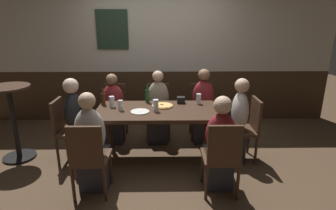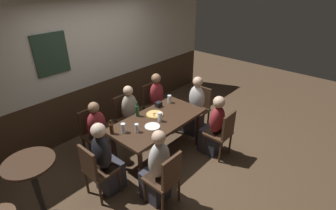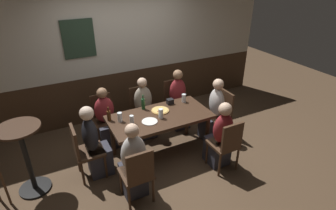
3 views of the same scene
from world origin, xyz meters
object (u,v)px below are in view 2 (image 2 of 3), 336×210
(person_head_west, at_px, (106,163))
(pizza, at_px, (155,114))
(person_mid_far, at_px, (132,119))
(pint_glass_stout, at_px, (160,117))
(chair_right_near, at_px, (222,132))
(condiment_caddy, at_px, (159,104))
(chair_head_east, at_px, (200,106))
(side_bar_table, at_px, (38,191))
(chair_left_near, at_px, (166,177))
(pint_glass_pale, at_px, (169,100))
(person_left_near, at_px, (157,172))
(person_right_near, at_px, (214,129))
(chair_right_far, at_px, (153,102))
(beer_bottle_brown, at_px, (111,129))
(plate_white_large, at_px, (152,126))
(person_head_east, at_px, (195,109))
(chair_left_far, at_px, (94,131))
(person_right_far, at_px, (158,105))
(highball_clear, at_px, (123,129))
(chair_head_west, at_px, (96,169))
(chair_mid_far, at_px, (126,115))
(beer_bottle_green, at_px, (137,111))
(dining_table, at_px, (158,124))
(beer_glass_tall, at_px, (137,129))
(person_left_far, at_px, (100,137))

(person_head_west, bearing_deg, pizza, 6.78)
(person_mid_far, distance_m, pint_glass_stout, 0.81)
(chair_right_near, distance_m, condiment_caddy, 1.22)
(chair_head_east, height_order, side_bar_table, side_bar_table)
(chair_left_near, relative_size, pint_glass_pale, 5.99)
(person_left_near, distance_m, person_right_near, 1.43)
(chair_right_far, bearing_deg, person_right_near, -90.00)
(beer_bottle_brown, relative_size, plate_white_large, 0.95)
(person_mid_far, xyz_separation_m, side_bar_table, (-1.97, -0.59, 0.14))
(chair_left_near, height_order, person_head_west, person_head_west)
(person_head_east, bearing_deg, person_right_near, -117.95)
(chair_right_near, height_order, chair_right_far, same)
(person_left_near, xyz_separation_m, person_right_near, (1.43, 0.00, -0.02))
(chair_left_far, bearing_deg, person_right_far, -6.45)
(pizza, bearing_deg, chair_head_east, -6.68)
(plate_white_large, bearing_deg, pint_glass_pale, 23.31)
(highball_clear, distance_m, side_bar_table, 1.37)
(chair_left_far, height_order, chair_head_west, same)
(person_head_east, distance_m, pizza, 1.04)
(chair_mid_far, xyz_separation_m, condiment_caddy, (0.34, -0.53, 0.29))
(chair_mid_far, xyz_separation_m, person_right_far, (0.72, -0.16, -0.01))
(chair_mid_far, bearing_deg, side_bar_table, -159.16)
(chair_head_west, distance_m, beer_bottle_green, 1.18)
(chair_left_far, xyz_separation_m, highball_clear, (0.10, -0.70, 0.31))
(plate_white_large, bearing_deg, highball_clear, 151.16)
(person_right_near, relative_size, condiment_caddy, 10.21)
(chair_left_far, bearing_deg, pint_glass_stout, -52.05)
(dining_table, xyz_separation_m, person_mid_far, (-0.00, 0.66, -0.18))
(person_right_far, xyz_separation_m, pint_glass_pale, (-0.13, -0.42, 0.32))
(pint_glass_stout, bearing_deg, person_left_near, -139.78)
(chair_head_east, distance_m, person_right_far, 0.84)
(chair_left_far, height_order, pint_glass_stout, pint_glass_stout)
(person_mid_far, distance_m, highball_clear, 0.89)
(person_left_near, xyz_separation_m, beer_glass_tall, (0.24, 0.64, 0.31))
(dining_table, distance_m, chair_right_near, 1.10)
(chair_left_near, bearing_deg, beer_bottle_green, 63.68)
(beer_bottle_green, bearing_deg, chair_mid_far, 73.66)
(person_right_far, bearing_deg, chair_right_near, -90.00)
(person_left_far, height_order, condiment_caddy, person_left_far)
(chair_mid_far, distance_m, person_right_far, 0.73)
(chair_right_near, xyz_separation_m, beer_bottle_brown, (-1.48, 1.05, 0.33))
(chair_head_east, relative_size, person_mid_far, 0.78)
(chair_left_far, relative_size, person_head_east, 0.76)
(beer_glass_tall, bearing_deg, pizza, 16.03)
(beer_glass_tall, height_order, beer_bottle_brown, beer_bottle_brown)
(person_right_near, xyz_separation_m, condiment_caddy, (-0.38, 0.95, 0.31))
(plate_white_large, bearing_deg, chair_head_east, 3.88)
(chair_left_far, distance_m, side_bar_table, 1.47)
(dining_table, height_order, person_mid_far, person_mid_far)
(highball_clear, distance_m, pint_glass_pale, 1.21)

